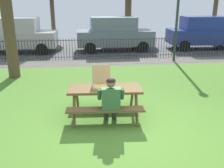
{
  "coord_description": "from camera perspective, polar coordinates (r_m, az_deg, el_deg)",
  "views": [
    {
      "loc": [
        -0.91,
        -5.06,
        2.79
      ],
      "look_at": [
        -0.22,
        1.09,
        0.75
      ],
      "focal_mm": 40.27,
      "sensor_mm": 36.0,
      "label": 1
    }
  ],
  "objects": [
    {
      "name": "ground",
      "position": [
        7.36,
        1.16,
        -4.12
      ],
      "size": [
        28.0,
        11.36,
        0.02
      ],
      "primitive_type": "cube",
      "color": "#55872F"
    },
    {
      "name": "cobblestone_walkway",
      "position": [
        12.09,
        -1.95,
        4.88
      ],
      "size": [
        28.0,
        1.4,
        0.01
      ],
      "primitive_type": "cube",
      "color": "slate"
    },
    {
      "name": "street_asphalt",
      "position": [
        16.26,
        -3.16,
        8.33
      ],
      "size": [
        28.0,
        7.13,
        0.01
      ],
      "primitive_type": "cube",
      "color": "#515154"
    },
    {
      "name": "picnic_table_foreground",
      "position": [
        6.25,
        -1.6,
        -2.3
      ],
      "size": [
        1.89,
        1.59,
        0.79
      ],
      "color": "brown",
      "rests_on": "ground"
    },
    {
      "name": "pizza_box_open",
      "position": [
        6.24,
        -2.37,
        0.27
      ],
      "size": [
        0.47,
        0.5,
        0.52
      ],
      "color": "tan",
      "rests_on": "picnic_table_foreground"
    },
    {
      "name": "pizza_slice_on_table",
      "position": [
        6.08,
        1.45,
        -1.1
      ],
      "size": [
        0.18,
        0.27,
        0.02
      ],
      "color": "#F4C865",
      "rests_on": "picnic_table_foreground"
    },
    {
      "name": "adult_at_table",
      "position": [
        5.77,
        -0.29,
        -3.47
      ],
      "size": [
        0.62,
        0.61,
        1.19
      ],
      "color": "#2B2B2B",
      "rests_on": "ground"
    },
    {
      "name": "iron_fence_streetside",
      "position": [
        12.66,
        -2.23,
        8.03
      ],
      "size": [
        22.26,
        0.03,
        1.07
      ],
      "color": "#2D2823",
      "rests_on": "ground"
    },
    {
      "name": "lamp_post_walkway",
      "position": [
        12.5,
        14.73,
        16.51
      ],
      "size": [
        0.28,
        0.28,
        4.16
      ],
      "color": "#2D382D",
      "rests_on": "ground"
    },
    {
      "name": "parked_car_far_left",
      "position": [
        15.34,
        -20.97,
        10.4
      ],
      "size": [
        4.45,
        2.01,
        1.94
      ],
      "color": "#BEB2B7",
      "rests_on": "ground"
    },
    {
      "name": "parked_car_left",
      "position": [
        14.98,
        0.53,
        11.42
      ],
      "size": [
        4.44,
        1.99,
        1.94
      ],
      "color": "slate",
      "rests_on": "ground"
    },
    {
      "name": "parked_car_center",
      "position": [
        16.58,
        20.27,
        10.98
      ],
      "size": [
        4.49,
        2.1,
        1.94
      ],
      "color": "navy",
      "rests_on": "ground"
    }
  ]
}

